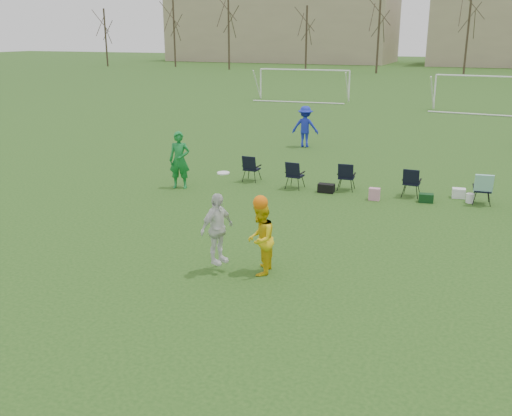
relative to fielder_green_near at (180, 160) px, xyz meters
The scene contains 8 objects.
ground 8.28m from the fielder_green_near, 48.76° to the right, with size 260.00×260.00×0.00m, color #224A17.
fielder_green_near is the anchor object (origin of this frame).
fielder_blue 9.07m from the fielder_green_near, 79.32° to the left, with size 1.25×0.72×1.94m, color #1826B7.
center_contest 7.80m from the fielder_green_near, 49.75° to the right, with size 1.63×1.26×2.37m.
sideline_setup 7.72m from the fielder_green_near, 12.92° to the left, with size 10.66×1.62×1.71m.
goal_left 28.21m from the fielder_green_near, 99.36° to the left, with size 7.39×0.76×2.46m.
goal_mid 27.50m from the fielder_green_near, 69.97° to the left, with size 7.40×0.63×2.46m.
tree_line 64.05m from the fielder_green_near, 84.93° to the left, with size 110.28×3.28×11.40m.
Camera 1 is at (4.53, -10.68, 5.21)m, focal length 40.00 mm.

